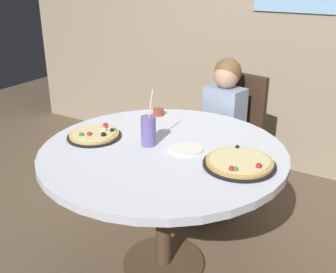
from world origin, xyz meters
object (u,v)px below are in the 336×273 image
(sauce_bowl, at_px, (158,112))
(plate_small, at_px, (186,149))
(pizza_veggie, at_px, (95,135))
(dining_table, at_px, (163,164))
(soda_cup, at_px, (149,130))
(chair_wooden, at_px, (231,133))
(pizza_cheese, at_px, (239,163))
(diner_child, at_px, (216,146))

(sauce_bowl, bearing_deg, plate_small, -43.13)
(pizza_veggie, height_order, plate_small, pizza_veggie)
(plate_small, bearing_deg, dining_table, -158.39)
(dining_table, relative_size, plate_small, 7.17)
(soda_cup, bearing_deg, sauce_bowl, 116.45)
(chair_wooden, height_order, plate_small, chair_wooden)
(pizza_veggie, height_order, sauce_bowl, pizza_veggie)
(pizza_veggie, distance_m, plate_small, 0.53)
(plate_small, bearing_deg, chair_wooden, 96.12)
(pizza_veggie, relative_size, soda_cup, 0.97)
(dining_table, distance_m, pizza_veggie, 0.42)
(dining_table, xyz_separation_m, pizza_veggie, (-0.41, -0.07, 0.11))
(pizza_cheese, bearing_deg, chair_wooden, 114.35)
(pizza_veggie, distance_m, soda_cup, 0.33)
(diner_child, height_order, pizza_veggie, diner_child)
(plate_small, bearing_deg, sauce_bowl, 136.87)
(dining_table, height_order, pizza_veggie, pizza_veggie)
(dining_table, relative_size, chair_wooden, 1.36)
(chair_wooden, height_order, sauce_bowl, chair_wooden)
(pizza_cheese, distance_m, soda_cup, 0.51)
(pizza_veggie, bearing_deg, soda_cup, 13.38)
(dining_table, xyz_separation_m, soda_cup, (-0.09, 0.00, 0.17))
(dining_table, distance_m, plate_small, 0.15)
(dining_table, height_order, soda_cup, soda_cup)
(chair_wooden, xyz_separation_m, sauce_bowl, (-0.32, -0.47, 0.24))
(dining_table, height_order, diner_child, diner_child)
(chair_wooden, height_order, pizza_cheese, chair_wooden)
(pizza_veggie, bearing_deg, dining_table, 9.89)
(diner_child, bearing_deg, chair_wooden, 79.31)
(chair_wooden, relative_size, sauce_bowl, 13.57)
(sauce_bowl, bearing_deg, dining_table, -54.93)
(diner_child, xyz_separation_m, pizza_veggie, (-0.39, -0.79, 0.28))
(chair_wooden, relative_size, pizza_veggie, 3.18)
(soda_cup, bearing_deg, plate_small, 11.12)
(chair_wooden, bearing_deg, pizza_veggie, -113.58)
(pizza_cheese, relative_size, soda_cup, 1.14)
(soda_cup, bearing_deg, diner_child, 84.05)
(plate_small, bearing_deg, pizza_cheese, -5.05)
(sauce_bowl, height_order, plate_small, sauce_bowl)
(dining_table, height_order, plate_small, plate_small)
(diner_child, height_order, sauce_bowl, diner_child)
(chair_wooden, height_order, diner_child, diner_child)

